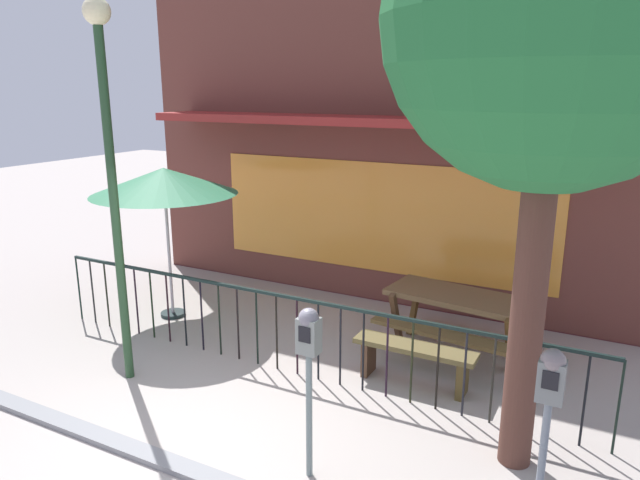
{
  "coord_description": "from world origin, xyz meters",
  "views": [
    {
      "loc": [
        3.29,
        -3.77,
        3.3
      ],
      "look_at": [
        0.23,
        2.07,
        1.56
      ],
      "focal_mm": 32.66,
      "sensor_mm": 36.0,
      "label": 1
    }
  ],
  "objects_px": {
    "parking_meter_far": "(549,397)",
    "picnic_table_left": "(459,307)",
    "street_lamp": "(109,145)",
    "patio_umbrella": "(164,182)",
    "street_tree": "(556,20)",
    "patio_bench": "(414,356)",
    "parking_meter_near": "(309,349)"
  },
  "relations": [
    {
      "from": "parking_meter_far",
      "to": "picnic_table_left",
      "type": "bearing_deg",
      "value": 114.63
    },
    {
      "from": "street_lamp",
      "to": "patio_umbrella",
      "type": "bearing_deg",
      "value": 116.24
    },
    {
      "from": "patio_umbrella",
      "to": "street_tree",
      "type": "distance_m",
      "value": 5.57
    },
    {
      "from": "picnic_table_left",
      "to": "street_lamp",
      "type": "height_order",
      "value": "street_lamp"
    },
    {
      "from": "picnic_table_left",
      "to": "patio_umbrella",
      "type": "distance_m",
      "value": 4.37
    },
    {
      "from": "patio_umbrella",
      "to": "parking_meter_far",
      "type": "relative_size",
      "value": 1.4
    },
    {
      "from": "patio_bench",
      "to": "parking_meter_far",
      "type": "relative_size",
      "value": 0.89
    },
    {
      "from": "patio_umbrella",
      "to": "street_lamp",
      "type": "distance_m",
      "value": 2.02
    },
    {
      "from": "patio_umbrella",
      "to": "parking_meter_near",
      "type": "height_order",
      "value": "patio_umbrella"
    },
    {
      "from": "street_tree",
      "to": "street_lamp",
      "type": "distance_m",
      "value": 4.45
    },
    {
      "from": "patio_bench",
      "to": "parking_meter_far",
      "type": "xyz_separation_m",
      "value": [
        1.58,
        -1.9,
        0.87
      ]
    },
    {
      "from": "patio_umbrella",
      "to": "parking_meter_near",
      "type": "relative_size",
      "value": 1.41
    },
    {
      "from": "picnic_table_left",
      "to": "parking_meter_far",
      "type": "height_order",
      "value": "parking_meter_far"
    },
    {
      "from": "parking_meter_far",
      "to": "street_lamp",
      "type": "relative_size",
      "value": 0.38
    },
    {
      "from": "parking_meter_near",
      "to": "street_lamp",
      "type": "height_order",
      "value": "street_lamp"
    },
    {
      "from": "picnic_table_left",
      "to": "patio_bench",
      "type": "height_order",
      "value": "picnic_table_left"
    },
    {
      "from": "picnic_table_left",
      "to": "street_tree",
      "type": "bearing_deg",
      "value": -62.25
    },
    {
      "from": "parking_meter_far",
      "to": "street_tree",
      "type": "xyz_separation_m",
      "value": [
        -0.31,
        0.97,
        2.57
      ]
    },
    {
      "from": "picnic_table_left",
      "to": "parking_meter_near",
      "type": "height_order",
      "value": "parking_meter_near"
    },
    {
      "from": "street_lamp",
      "to": "parking_meter_near",
      "type": "bearing_deg",
      "value": -12.31
    },
    {
      "from": "picnic_table_left",
      "to": "patio_umbrella",
      "type": "xyz_separation_m",
      "value": [
        -4.07,
        -0.75,
        1.4
      ]
    },
    {
      "from": "parking_meter_near",
      "to": "parking_meter_far",
      "type": "xyz_separation_m",
      "value": [
        1.86,
        0.08,
        0.01
      ]
    },
    {
      "from": "picnic_table_left",
      "to": "patio_umbrella",
      "type": "bearing_deg",
      "value": -169.53
    },
    {
      "from": "parking_meter_near",
      "to": "street_lamp",
      "type": "xyz_separation_m",
      "value": [
        -2.74,
        0.6,
        1.5
      ]
    },
    {
      "from": "parking_meter_far",
      "to": "street_lamp",
      "type": "height_order",
      "value": "street_lamp"
    },
    {
      "from": "patio_umbrella",
      "to": "picnic_table_left",
      "type": "bearing_deg",
      "value": 10.47
    },
    {
      "from": "picnic_table_left",
      "to": "parking_meter_far",
      "type": "xyz_separation_m",
      "value": [
        1.36,
        -2.97,
        0.61
      ]
    },
    {
      "from": "picnic_table_left",
      "to": "street_tree",
      "type": "distance_m",
      "value": 3.9
    },
    {
      "from": "patio_umbrella",
      "to": "street_tree",
      "type": "height_order",
      "value": "street_tree"
    },
    {
      "from": "picnic_table_left",
      "to": "parking_meter_near",
      "type": "distance_m",
      "value": 3.15
    },
    {
      "from": "parking_meter_near",
      "to": "parking_meter_far",
      "type": "bearing_deg",
      "value": 2.4
    },
    {
      "from": "parking_meter_far",
      "to": "street_tree",
      "type": "bearing_deg",
      "value": 107.62
    }
  ]
}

